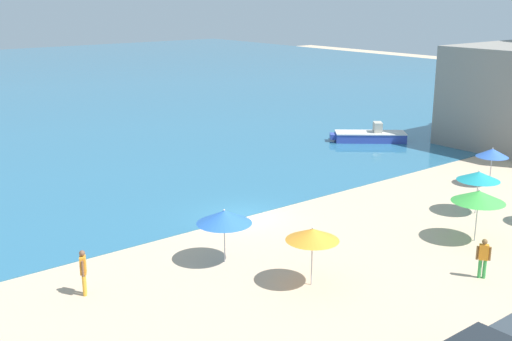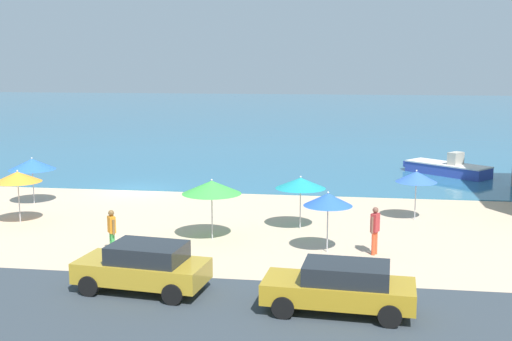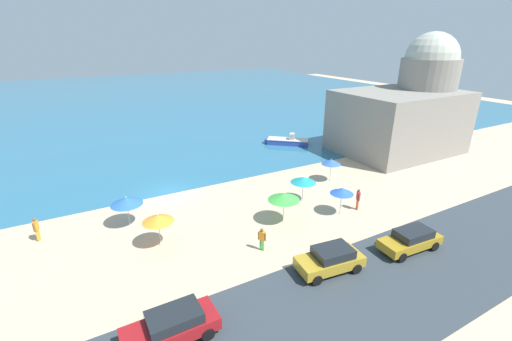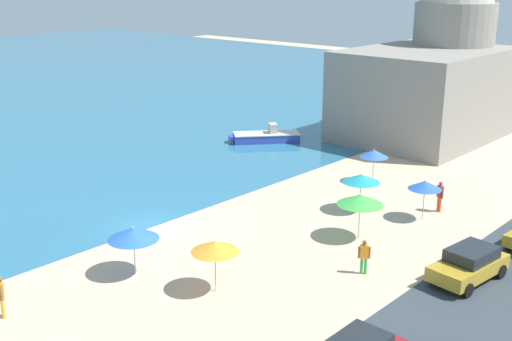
# 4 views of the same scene
# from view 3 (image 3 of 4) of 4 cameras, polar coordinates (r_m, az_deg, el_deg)

# --- Properties ---
(ground_plane) EXTENTS (160.00, 160.00, 0.00)m
(ground_plane) POSITION_cam_3_polar(r_m,az_deg,el_deg) (31.92, -14.33, -3.86)
(ground_plane) COLOR #CEB08F
(sea) EXTENTS (150.00, 110.00, 0.05)m
(sea) POSITION_cam_3_polar(r_m,az_deg,el_deg) (84.59, -24.50, 10.49)
(sea) COLOR teal
(sea) RESTS_ON ground_plane
(coastal_road) EXTENTS (80.00, 8.00, 0.06)m
(coastal_road) POSITION_cam_3_polar(r_m,az_deg,el_deg) (18.00, 2.92, -25.88)
(coastal_road) COLOR #333C43
(coastal_road) RESTS_ON ground_plane
(beach_umbrella_1) EXTENTS (2.34, 2.34, 2.36)m
(beach_umbrella_1) POSITION_cam_3_polar(r_m,az_deg,el_deg) (26.95, -20.79, -4.75)
(beach_umbrella_1) COLOR #B2B2B7
(beach_umbrella_1) RESTS_ON ground_plane
(beach_umbrella_2) EXTENTS (2.08, 2.08, 2.40)m
(beach_umbrella_2) POSITION_cam_3_polar(r_m,az_deg,el_deg) (23.64, -16.04, -7.69)
(beach_umbrella_2) COLOR #B2B2B7
(beach_umbrella_2) RESTS_ON ground_plane
(beach_umbrella_3) EXTENTS (2.40, 2.40, 2.48)m
(beach_umbrella_3) POSITION_cam_3_polar(r_m,az_deg,el_deg) (25.66, 4.66, -4.35)
(beach_umbrella_3) COLOR #B2B2B7
(beach_umbrella_3) RESTS_ON ground_plane
(beach_umbrella_4) EXTENTS (2.17, 2.17, 2.30)m
(beach_umbrella_4) POSITION_cam_3_polar(r_m,az_deg,el_deg) (29.16, 7.89, -1.54)
(beach_umbrella_4) COLOR #B2B2B7
(beach_umbrella_4) RESTS_ON ground_plane
(beach_umbrella_5) EXTENTS (1.85, 1.85, 2.33)m
(beach_umbrella_5) POSITION_cam_3_polar(r_m,az_deg,el_deg) (27.61, 14.14, -3.31)
(beach_umbrella_5) COLOR #B2B2B7
(beach_umbrella_5) RESTS_ON ground_plane
(beach_umbrella_6) EXTENTS (1.87, 1.87, 2.30)m
(beach_umbrella_6) POSITION_cam_3_polar(r_m,az_deg,el_deg) (33.88, 12.43, 1.43)
(beach_umbrella_6) COLOR #B2B2B7
(beach_umbrella_6) RESTS_ON ground_plane
(bather_0) EXTENTS (0.36, 0.52, 1.79)m
(bather_0) POSITION_cam_3_polar(r_m,az_deg,el_deg) (28.19, -32.77, -8.07)
(bather_0) COLOR gold
(bather_0) RESTS_ON ground_plane
(bather_1) EXTENTS (0.36, 0.51, 1.81)m
(bather_1) POSITION_cam_3_polar(r_m,az_deg,el_deg) (29.12, 16.64, -4.42)
(bather_1) COLOR #EC4C29
(bather_1) RESTS_ON ground_plane
(bather_2) EXTENTS (0.40, 0.47, 1.66)m
(bather_2) POSITION_cam_3_polar(r_m,az_deg,el_deg) (22.88, 0.99, -11.20)
(bather_2) COLOR green
(bather_2) RESTS_ON ground_plane
(parked_car_0) EXTENTS (4.37, 2.03, 1.45)m
(parked_car_0) POSITION_cam_3_polar(r_m,az_deg,el_deg) (25.10, 24.38, -10.42)
(parked_car_0) COLOR #AA831E
(parked_car_0) RESTS_ON coastal_road
(parked_car_2) EXTENTS (4.20, 2.30, 1.51)m
(parked_car_2) POSITION_cam_3_polar(r_m,az_deg,el_deg) (21.59, 12.29, -14.23)
(parked_car_2) COLOR #B18D26
(parked_car_2) RESTS_ON coastal_road
(parked_car_3) EXTENTS (4.38, 1.90, 1.50)m
(parked_car_3) POSITION_cam_3_polar(r_m,az_deg,el_deg) (17.70, -13.87, -23.84)
(parked_car_3) COLOR maroon
(parked_car_3) RESTS_ON coastal_road
(skiff_nearshore) EXTENTS (5.24, 4.77, 1.49)m
(skiff_nearshore) POSITION_cam_3_polar(r_m,az_deg,el_deg) (45.32, 5.29, 4.89)
(skiff_nearshore) COLOR #3447A5
(skiff_nearshore) RESTS_ON sea
(harbor_fortress) EXTENTS (14.85, 10.37, 13.91)m
(harbor_fortress) POSITION_cam_3_polar(r_m,az_deg,el_deg) (46.42, 24.17, 9.36)
(harbor_fortress) COLOR gray
(harbor_fortress) RESTS_ON ground_plane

